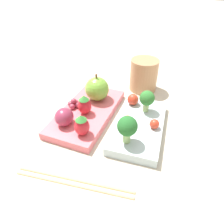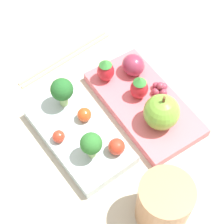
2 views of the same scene
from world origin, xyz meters
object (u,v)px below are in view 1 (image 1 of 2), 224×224
Objects in this scene: broccoli_floret_0 at (147,99)px; plum at (64,117)px; cherry_tomato_2 at (133,99)px; cherry_tomato_0 at (127,121)px; grape_cluster at (74,104)px; cherry_tomato_1 at (154,124)px; apple at (97,89)px; bento_box_fruit at (88,113)px; drinking_cup at (144,75)px; strawberry_1 at (84,105)px; chopsticks_pair at (74,182)px; broccoli_floret_1 at (127,127)px; strawberry_0 at (82,125)px; bento_box_savoury at (139,126)px.

broccoli_floret_0 is 0.19m from plum.
cherry_tomato_2 is 0.17m from plum.
cherry_tomato_0 is 0.14m from grape_cluster.
cherry_tomato_1 is 0.29× the size of apple.
grape_cluster is (0.05, -0.13, -0.01)m from cherry_tomato_2.
bento_box_fruit is 0.20m from drinking_cup.
plum is at bearing -29.12° from strawberry_1.
bento_box_fruit is 0.04m from grape_cluster.
plum is at bearing -59.40° from broccoli_floret_0.
drinking_cup reaches higher than cherry_tomato_1.
chopsticks_pair is at bearing -22.20° from broccoli_floret_0.
broccoli_floret_1 is 1.37× the size of plum.
bento_box_fruit is at bearing 157.66° from plum.
broccoli_floret_1 is 1.23× the size of strawberry_1.
strawberry_0 reaches higher than bento_box_fruit.
grape_cluster is at bearing -69.99° from cherry_tomato_2.
broccoli_floret_1 is at bearing 83.78° from plum.
plum reaches higher than bento_box_fruit.
bento_box_fruit is 0.15m from broccoli_floret_1.
bento_box_savoury is 0.18m from chopsticks_pair.
cherry_tomato_0 is at bearing -58.00° from bento_box_savoury.
apple is at bearing -129.66° from cherry_tomato_0.
broccoli_floret_1 is 0.14m from plum.
broccoli_floret_0 is 1.10× the size of strawberry_1.
bento_box_fruit is (-0.02, -0.13, -0.00)m from bento_box_savoury.
bento_box_fruit is 3.27× the size of apple.
drinking_cup reaches higher than broccoli_floret_1.
cherry_tomato_0 is 0.56× the size of plum.
broccoli_floret_1 is at bearing -39.64° from cherry_tomato_1.
cherry_tomato_0 reaches higher than chopsticks_pair.
cherry_tomato_2 is at bearing -173.22° from broccoli_floret_1.
grape_cluster is 0.22m from drinking_cup.
apple is at bearing -98.03° from broccoli_floret_0.
cherry_tomato_1 is 0.20m from chopsticks_pair.
bento_box_savoury is 0.04m from cherry_tomato_1.
drinking_cup is at bearing 149.95° from strawberry_1.
apple is (-0.08, -0.10, 0.02)m from cherry_tomato_0.
plum is (0.06, -0.03, 0.03)m from bento_box_fruit.
drinking_cup is at bearing 147.57° from bento_box_fruit.
broccoli_floret_0 is at bearing 173.11° from bento_box_savoury.
bento_box_savoury is at bearing 7.28° from drinking_cup.
bento_box_savoury is at bearing 121.64° from strawberry_0.
apple is 0.33× the size of chopsticks_pair.
drinking_cup is (-0.24, -0.01, -0.01)m from broccoli_floret_1.
broccoli_floret_0 is 0.11m from broccoli_floret_1.
grape_cluster is at bearing -155.38° from chopsticks_pair.
strawberry_1 reaches higher than cherry_tomato_1.
broccoli_floret_1 is at bearing 146.63° from chopsticks_pair.
apple and drinking_cup have the same top height.
strawberry_0 and strawberry_1 have the same top height.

